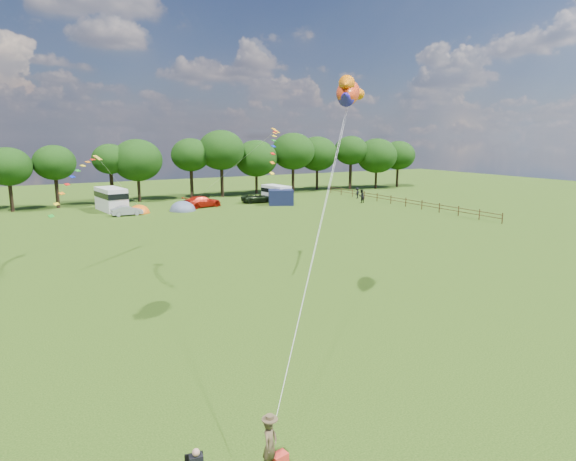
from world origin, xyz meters
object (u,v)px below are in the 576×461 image
campervan_c (111,198)px  campervan_d (276,193)px  fish_kite (348,92)px  kite_flyer (270,445)px  walker_a (361,196)px  car_b (127,211)px  tent_greyblue (183,211)px  walker_b (357,193)px  car_c (202,202)px  tent_orange (139,213)px  car_d (258,198)px

campervan_c → campervan_d: (22.20, -2.75, -0.28)m
fish_kite → campervan_d: bearing=17.7°
kite_flyer → walker_a: (36.60, 43.52, 0.19)m
fish_kite → walker_a: (27.96, 34.85, -10.38)m
kite_flyer → walker_a: walker_a is taller
car_b → tent_greyblue: tent_greyblue is taller
campervan_c → walker_b: bearing=-106.9°
campervan_c → fish_kite: 45.73m
tent_greyblue → walker_b: size_ratio=2.18×
walker_b → fish_kite: bearing=24.4°
car_c → campervan_c: (-11.07, 2.80, 0.81)m
car_c → kite_flyer: (-15.42, -50.34, 0.03)m
tent_greyblue → walker_b: bearing=-1.6°
car_c → campervan_d: 11.14m
campervan_c → walker_b: size_ratio=3.76×
tent_greyblue → fish_kite: 41.70m
campervan_d → tent_orange: size_ratio=1.80×
car_c → walker_a: (21.18, -6.82, 0.22)m
tent_orange → tent_greyblue: (5.24, -0.69, -0.00)m
car_b → fish_kite: (3.42, -39.36, 10.75)m
campervan_c → tent_orange: size_ratio=2.21×
walker_b → car_c: bearing=-33.6°
campervan_d → kite_flyer: campervan_d is taller
walker_a → tent_greyblue: bearing=-21.7°
car_d → fish_kite: (-15.29, -42.31, 10.69)m
campervan_d → fish_kite: 46.49m
walker_b → kite_flyer: bearing=23.0°
campervan_d → tent_orange: (-19.61, -1.05, -1.26)m
car_b → tent_greyblue: 7.01m
car_d → campervan_c: (-19.58, 2.15, 0.90)m
campervan_c → campervan_d: size_ratio=1.23×
car_c → car_d: 8.54m
tent_greyblue → campervan_d: bearing=6.9°
car_b → walker_b: 33.93m
fish_kite → walker_a: bearing=2.2°
car_d → walker_a: size_ratio=2.49×
tent_orange → tent_greyblue: 5.29m
campervan_d → tent_greyblue: size_ratio=1.41×
car_b → tent_greyblue: (6.96, 0.61, -0.58)m
tent_orange → tent_greyblue: tent_greyblue is taller
tent_orange → walker_b: walker_b is taller
car_b → campervan_d: campervan_d is taller
car_c → walker_b: 23.87m
campervan_c → tent_greyblue: size_ratio=1.72×
tent_orange → walker_b: bearing=-2.6°
walker_a → car_d: bearing=-40.4°
car_d → walker_b: bearing=-99.3°
tent_greyblue → kite_flyer: 50.15m
car_b → walker_a: bearing=-99.5°
car_c → tent_greyblue: bearing=106.0°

